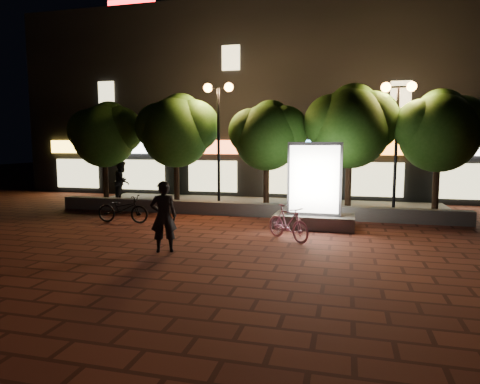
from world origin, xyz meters
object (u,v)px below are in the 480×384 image
(pedestrian, at_px, (122,182))
(tree_far_left, at_px, (106,132))
(tree_right, at_px, (352,124))
(ad_kiosk, at_px, (315,193))
(tree_mid, at_px, (268,133))
(street_lamp_right, at_px, (397,114))
(street_lamp_left, at_px, (218,113))
(scooter_pink, at_px, (288,223))
(tree_left, at_px, (177,128))
(rider, at_px, (164,216))
(tree_far_right, at_px, (440,128))
(scooter_parked, at_px, (123,209))

(pedestrian, bearing_deg, tree_far_left, 94.12)
(tree_right, xyz_separation_m, ad_kiosk, (-1.14, -3.10, -2.42))
(tree_mid, height_order, street_lamp_right, street_lamp_right)
(tree_right, xyz_separation_m, street_lamp_left, (-5.36, -0.26, 0.46))
(scooter_pink, xyz_separation_m, pedestrian, (-8.43, 5.36, 0.53))
(tree_mid, bearing_deg, scooter_pink, -73.17)
(tree_left, height_order, tree_mid, tree_left)
(street_lamp_right, relative_size, ad_kiosk, 1.75)
(street_lamp_left, bearing_deg, tree_left, 172.30)
(tree_mid, height_order, rider, tree_mid)
(ad_kiosk, bearing_deg, tree_right, 69.78)
(tree_mid, bearing_deg, street_lamp_left, -172.69)
(tree_right, height_order, tree_far_right, tree_right)
(pedestrian, bearing_deg, street_lamp_left, -108.50)
(tree_far_left, relative_size, pedestrian, 2.41)
(ad_kiosk, height_order, rider, ad_kiosk)
(scooter_parked, bearing_deg, tree_mid, -52.20)
(street_lamp_right, distance_m, rider, 9.88)
(street_lamp_left, bearing_deg, tree_far_right, 1.76)
(tree_far_right, bearing_deg, rider, -137.41)
(scooter_pink, bearing_deg, tree_left, 87.89)
(scooter_pink, distance_m, scooter_parked, 6.16)
(tree_far_right, bearing_deg, tree_right, 180.00)
(rider, bearing_deg, scooter_parked, -69.78)
(tree_far_right, xyz_separation_m, scooter_parked, (-10.98, -3.93, -2.87))
(tree_mid, distance_m, rider, 7.72)
(ad_kiosk, xyz_separation_m, pedestrian, (-9.03, 3.30, -0.11))
(tree_left, distance_m, scooter_parked, 4.94)
(tree_far_left, height_order, tree_far_right, tree_far_right)
(tree_far_left, bearing_deg, ad_kiosk, -17.79)
(tree_right, height_order, street_lamp_left, street_lamp_left)
(tree_far_left, relative_size, ad_kiosk, 1.63)
(tree_right, bearing_deg, scooter_pink, -108.66)
(scooter_pink, xyz_separation_m, scooter_parked, (-6.04, 1.23, -0.02))
(street_lamp_right, height_order, scooter_parked, street_lamp_right)
(street_lamp_right, xyz_separation_m, pedestrian, (-11.81, 0.46, -2.85))
(tree_left, xyz_separation_m, street_lamp_right, (8.95, -0.26, 0.45))
(tree_far_right, height_order, scooter_parked, tree_far_right)
(scooter_pink, xyz_separation_m, rider, (-2.94, -2.08, 0.42))
(street_lamp_left, distance_m, scooter_pink, 7.03)
(tree_mid, relative_size, tree_far_right, 0.95)
(ad_kiosk, height_order, scooter_parked, ad_kiosk)
(tree_far_right, bearing_deg, scooter_parked, -160.30)
(tree_far_left, bearing_deg, street_lamp_left, -2.76)
(tree_left, relative_size, scooter_pink, 2.86)
(tree_right, distance_m, ad_kiosk, 4.09)
(tree_far_left, relative_size, rider, 2.49)
(scooter_pink, relative_size, pedestrian, 0.89)
(tree_left, bearing_deg, tree_far_right, -0.00)
(tree_right, xyz_separation_m, street_lamp_right, (1.64, -0.26, 0.33))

